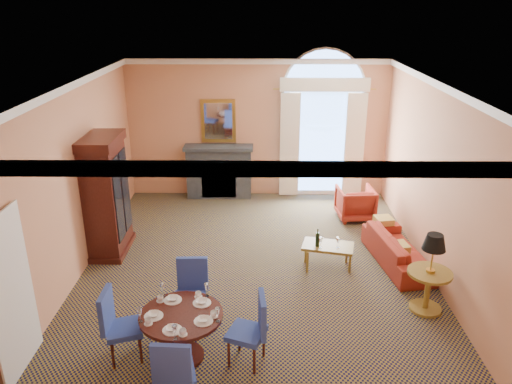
{
  "coord_description": "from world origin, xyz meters",
  "views": [
    {
      "loc": [
        0.08,
        -7.56,
        4.44
      ],
      "look_at": [
        0.0,
        0.5,
        1.3
      ],
      "focal_mm": 35.0,
      "sensor_mm": 36.0,
      "label": 1
    }
  ],
  "objects_px": {
    "armoire": "(106,197)",
    "dining_table": "(182,324)",
    "sofa": "(399,249)",
    "armchair": "(355,203)",
    "coffee_table": "(327,247)",
    "side_table": "(431,265)"
  },
  "relations": [
    {
      "from": "armoire",
      "to": "dining_table",
      "type": "bearing_deg",
      "value": -59.25
    },
    {
      "from": "sofa",
      "to": "armchair",
      "type": "distance_m",
      "value": 2.02
    },
    {
      "from": "armoire",
      "to": "dining_table",
      "type": "distance_m",
      "value": 3.54
    },
    {
      "from": "dining_table",
      "to": "coffee_table",
      "type": "xyz_separation_m",
      "value": [
        2.18,
        2.38,
        -0.11
      ]
    },
    {
      "from": "sofa",
      "to": "armchair",
      "type": "xyz_separation_m",
      "value": [
        -0.44,
        1.96,
        0.08
      ]
    },
    {
      "from": "armoire",
      "to": "dining_table",
      "type": "height_order",
      "value": "armoire"
    },
    {
      "from": "coffee_table",
      "to": "side_table",
      "type": "height_order",
      "value": "side_table"
    },
    {
      "from": "dining_table",
      "to": "armchair",
      "type": "relative_size",
      "value": 1.41
    },
    {
      "from": "dining_table",
      "to": "sofa",
      "type": "height_order",
      "value": "dining_table"
    },
    {
      "from": "sofa",
      "to": "armchair",
      "type": "height_order",
      "value": "armchair"
    },
    {
      "from": "armchair",
      "to": "coffee_table",
      "type": "bearing_deg",
      "value": 62.66
    },
    {
      "from": "coffee_table",
      "to": "armoire",
      "type": "bearing_deg",
      "value": -175.45
    },
    {
      "from": "armoire",
      "to": "armchair",
      "type": "bearing_deg",
      "value": 17.45
    },
    {
      "from": "armoire",
      "to": "sofa",
      "type": "distance_m",
      "value": 5.35
    },
    {
      "from": "coffee_table",
      "to": "side_table",
      "type": "xyz_separation_m",
      "value": [
        1.35,
        -1.26,
        0.36
      ]
    },
    {
      "from": "sofa",
      "to": "coffee_table",
      "type": "height_order",
      "value": "coffee_table"
    },
    {
      "from": "dining_table",
      "to": "sofa",
      "type": "relative_size",
      "value": 0.58
    },
    {
      "from": "armchair",
      "to": "armoire",
      "type": "bearing_deg",
      "value": 12.0
    },
    {
      "from": "sofa",
      "to": "coffee_table",
      "type": "bearing_deg",
      "value": 88.6
    },
    {
      "from": "side_table",
      "to": "armoire",
      "type": "bearing_deg",
      "value": 160.53
    },
    {
      "from": "sofa",
      "to": "side_table",
      "type": "relative_size",
      "value": 1.49
    },
    {
      "from": "armoire",
      "to": "dining_table",
      "type": "xyz_separation_m",
      "value": [
        1.79,
        -3.01,
        -0.55
      ]
    }
  ]
}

